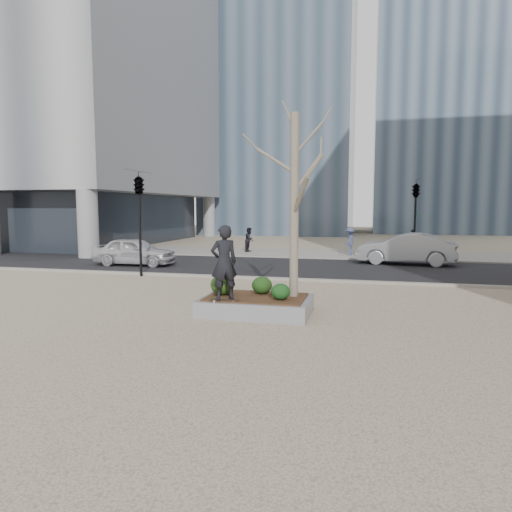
% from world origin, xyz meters
% --- Properties ---
extents(ground, '(120.00, 120.00, 0.00)m').
position_xyz_m(ground, '(0.00, 0.00, 0.00)').
color(ground, tan).
rests_on(ground, ground).
extents(street, '(60.00, 8.00, 0.02)m').
position_xyz_m(street, '(0.00, 10.00, 0.01)').
color(street, black).
rests_on(street, ground).
extents(far_sidewalk, '(60.00, 6.00, 0.02)m').
position_xyz_m(far_sidewalk, '(0.00, 17.00, 0.01)').
color(far_sidewalk, gray).
rests_on(far_sidewalk, ground).
extents(planter, '(3.00, 2.00, 0.45)m').
position_xyz_m(planter, '(1.00, 0.00, 0.23)').
color(planter, gray).
rests_on(planter, ground).
extents(planter_mulch, '(2.70, 1.70, 0.04)m').
position_xyz_m(planter_mulch, '(1.00, 0.00, 0.47)').
color(planter_mulch, '#382314').
rests_on(planter_mulch, planter).
extents(sycamore_tree, '(2.80, 2.80, 6.60)m').
position_xyz_m(sycamore_tree, '(2.00, 0.30, 3.79)').
color(sycamore_tree, gray).
rests_on(sycamore_tree, planter_mulch).
extents(shrub_left, '(0.68, 0.68, 0.58)m').
position_xyz_m(shrub_left, '(0.01, -0.01, 0.78)').
color(shrub_left, '#173410').
rests_on(shrub_left, planter_mulch).
extents(shrub_middle, '(0.58, 0.58, 0.49)m').
position_xyz_m(shrub_middle, '(1.07, 0.40, 0.74)').
color(shrub_middle, '#133611').
rests_on(shrub_middle, planter_mulch).
extents(shrub_right, '(0.51, 0.51, 0.44)m').
position_xyz_m(shrub_right, '(1.74, -0.30, 0.71)').
color(shrub_right, '#113715').
rests_on(shrub_right, planter_mulch).
extents(skateboard, '(0.80, 0.31, 0.08)m').
position_xyz_m(skateboard, '(0.31, -0.77, 0.49)').
color(skateboard, black).
rests_on(skateboard, planter).
extents(skateboarder, '(0.86, 0.80, 1.97)m').
position_xyz_m(skateboarder, '(0.31, -0.77, 1.51)').
color(skateboarder, black).
rests_on(skateboarder, skateboard).
extents(police_car, '(4.19, 1.74, 1.42)m').
position_xyz_m(police_car, '(-7.55, 8.82, 0.73)').
color(police_car, silver).
rests_on(police_car, street).
extents(car_silver, '(5.10, 2.27, 1.63)m').
position_xyz_m(car_silver, '(5.90, 12.50, 0.83)').
color(car_silver, gray).
rests_on(car_silver, street).
extents(pedestrian_a, '(0.70, 0.85, 1.61)m').
position_xyz_m(pedestrian_a, '(-3.66, 17.10, 0.83)').
color(pedestrian_a, black).
rests_on(pedestrian_a, far_sidewalk).
extents(pedestrian_b, '(0.89, 1.22, 1.70)m').
position_xyz_m(pedestrian_b, '(2.89, 16.52, 0.88)').
color(pedestrian_b, '#3D466E').
rests_on(pedestrian_b, far_sidewalk).
extents(pedestrian_c, '(1.06, 0.63, 1.69)m').
position_xyz_m(pedestrian_c, '(6.49, 15.02, 0.87)').
color(pedestrian_c, black).
rests_on(pedestrian_c, far_sidewalk).
extents(traffic_light_near, '(0.60, 2.48, 4.50)m').
position_xyz_m(traffic_light_near, '(-5.50, 5.60, 2.25)').
color(traffic_light_near, black).
rests_on(traffic_light_near, ground).
extents(traffic_light_far, '(0.60, 2.48, 4.50)m').
position_xyz_m(traffic_light_far, '(6.50, 14.60, 2.25)').
color(traffic_light_far, black).
rests_on(traffic_light_far, ground).
extents(building_glass_a, '(16.00, 16.00, 45.00)m').
position_xyz_m(building_glass_a, '(-6.00, 42.00, 22.50)').
color(building_glass_a, slate).
rests_on(building_glass_a, ground).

